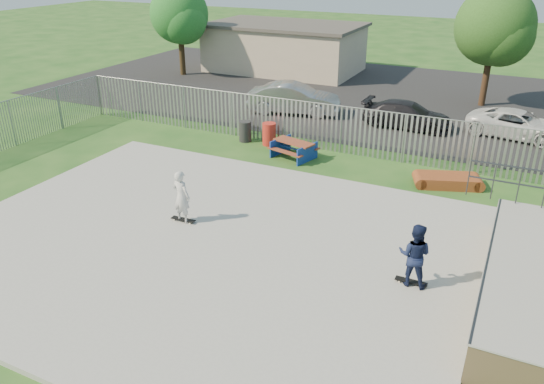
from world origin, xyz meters
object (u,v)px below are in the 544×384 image
at_px(funbox, 448,181).
at_px(car_dark, 408,115).
at_px(tree_mid, 494,26).
at_px(tree_left, 179,14).
at_px(picnic_table, 294,149).
at_px(car_white, 518,124).
at_px(skater_white, 181,197).
at_px(car_silver, 294,99).
at_px(trash_bin_red, 269,134).
at_px(skater_navy, 415,255).
at_px(trash_bin_grey, 245,131).

distance_m(funbox, car_dark, 6.86).
relative_size(car_dark, tree_mid, 0.68).
height_order(funbox, tree_left, tree_left).
height_order(picnic_table, car_white, car_white).
height_order(car_white, skater_white, skater_white).
bearing_deg(car_white, car_silver, 105.42).
relative_size(funbox, trash_bin_red, 2.28).
distance_m(picnic_table, skater_navy, 9.61).
xyz_separation_m(funbox, tree_left, (-19.29, 11.35, 3.74)).
bearing_deg(funbox, trash_bin_red, 151.82).
xyz_separation_m(tree_mid, skater_white, (-6.75, -18.66, -3.20)).
xyz_separation_m(car_silver, car_white, (10.65, 0.85, -0.16)).
relative_size(car_dark, tree_left, 0.72).
bearing_deg(car_dark, skater_white, 163.88).
height_order(tree_mid, skater_white, tree_mid).
height_order(car_silver, skater_navy, skater_navy).
height_order(funbox, trash_bin_grey, trash_bin_grey).
bearing_deg(picnic_table, skater_white, -80.80).
distance_m(skater_navy, skater_white, 7.09).
bearing_deg(trash_bin_red, tree_left, 138.55).
relative_size(tree_left, skater_navy, 3.50).
bearing_deg(car_silver, skater_white, 175.68).
distance_m(car_silver, skater_navy, 15.83).
bearing_deg(trash_bin_grey, picnic_table, -18.90).
bearing_deg(funbox, car_silver, 125.62).
distance_m(picnic_table, skater_white, 6.93).
xyz_separation_m(funbox, car_dark, (-2.89, 6.21, 0.43)).
bearing_deg(car_white, trash_bin_red, 131.56).
bearing_deg(car_silver, car_white, -98.11).
bearing_deg(picnic_table, tree_left, 154.67).
bearing_deg(trash_bin_grey, skater_white, -75.19).
relative_size(car_white, tree_mid, 0.70).
bearing_deg(car_white, car_dark, 109.20).
relative_size(car_silver, car_white, 1.07).
height_order(car_dark, car_white, car_dark).
relative_size(funbox, car_white, 0.51).
height_order(car_silver, tree_mid, tree_mid).
relative_size(trash_bin_grey, tree_left, 0.16).
height_order(car_silver, car_dark, car_silver).
bearing_deg(skater_white, car_silver, -73.72).
bearing_deg(tree_mid, car_silver, -145.59).
bearing_deg(trash_bin_red, tree_mid, 54.70).
relative_size(trash_bin_grey, skater_white, 0.54).
distance_m(picnic_table, tree_left, 17.61).
relative_size(picnic_table, skater_navy, 1.19).
relative_size(car_dark, skater_navy, 2.53).
height_order(picnic_table, car_silver, car_silver).
xyz_separation_m(tree_left, tree_mid, (19.18, 0.62, 0.25)).
distance_m(funbox, trash_bin_red, 7.85).
xyz_separation_m(trash_bin_grey, tree_left, (-10.36, 10.22, 3.48)).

